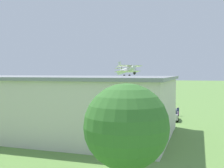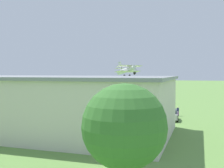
# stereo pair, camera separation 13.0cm
# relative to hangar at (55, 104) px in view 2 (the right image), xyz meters

# --- Properties ---
(ground_plane) EXTENTS (400.00, 400.00, 0.00)m
(ground_plane) POSITION_rel_hangar_xyz_m (-2.27, -40.80, -3.46)
(ground_plane) COLOR #608C42
(hangar) EXTENTS (28.52, 16.17, 6.90)m
(hangar) POSITION_rel_hangar_xyz_m (0.00, 0.00, 0.00)
(hangar) COLOR beige
(hangar) RESTS_ON ground_plane
(biplane) EXTENTS (7.01, 8.00, 4.05)m
(biplane) POSITION_rel_hangar_xyz_m (0.35, -36.95, 4.60)
(biplane) COLOR silver
(car_silver) EXTENTS (2.26, 4.24, 1.67)m
(car_silver) POSITION_rel_hangar_xyz_m (-12.97, -12.88, -2.59)
(car_silver) COLOR #B7B7BC
(car_silver) RESTS_ON ground_plane
(car_red) EXTENTS (2.18, 4.23, 1.72)m
(car_red) POSITION_rel_hangar_xyz_m (16.54, -12.56, -2.58)
(car_red) COLOR red
(car_red) RESTS_ON ground_plane
(person_watching_takeoff) EXTENTS (0.45, 0.45, 1.55)m
(person_watching_takeoff) POSITION_rel_hangar_xyz_m (1.05, -16.82, -2.69)
(person_watching_takeoff) COLOR #B23333
(person_watching_takeoff) RESTS_ON ground_plane
(person_at_fence_line) EXTENTS (0.41, 0.41, 1.57)m
(person_at_fence_line) POSITION_rel_hangar_xyz_m (-13.58, -17.51, -2.69)
(person_at_fence_line) COLOR #72338C
(person_at_fence_line) RESTS_ON ground_plane
(tree_behind_hangar_left) EXTENTS (4.29, 4.29, 6.82)m
(tree_behind_hangar_left) POSITION_rel_hangar_xyz_m (-13.47, 17.17, 1.19)
(tree_behind_hangar_left) COLOR brown
(tree_behind_hangar_left) RESTS_ON ground_plane
(windsock) EXTENTS (1.38, 1.41, 5.70)m
(windsock) POSITION_rel_hangar_xyz_m (25.52, -42.65, 1.56)
(windsock) COLOR silver
(windsock) RESTS_ON ground_plane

